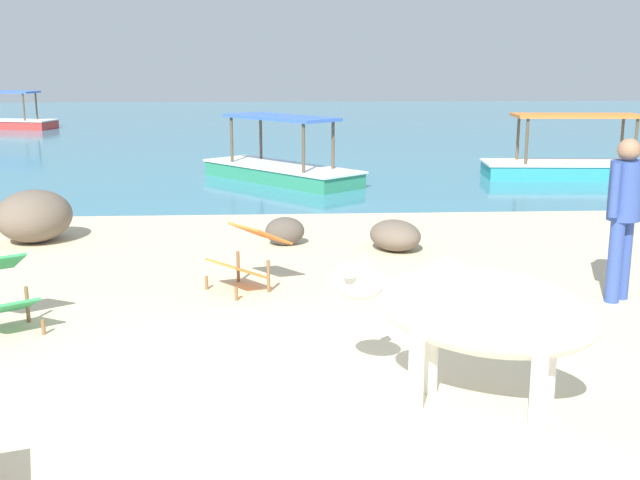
% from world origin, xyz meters
% --- Properties ---
extents(sand_beach, '(18.00, 14.00, 0.04)m').
position_xyz_m(sand_beach, '(0.00, 0.00, 0.02)').
color(sand_beach, beige).
rests_on(sand_beach, ground).
extents(water_surface, '(60.00, 36.00, 0.03)m').
position_xyz_m(water_surface, '(0.00, 22.00, 0.00)').
color(water_surface, teal).
rests_on(water_surface, ground).
extents(cow, '(1.83, 1.27, 1.07)m').
position_xyz_m(cow, '(1.27, -0.04, 0.74)').
color(cow, silver).
rests_on(cow, sand_beach).
extents(deck_chair_near, '(0.93, 0.90, 0.68)m').
position_xyz_m(deck_chair_near, '(-0.35, 3.00, 0.42)').
color(deck_chair_near, brown).
rests_on(deck_chair_near, sand_beach).
extents(person_standing, '(0.42, 0.35, 1.62)m').
position_xyz_m(person_standing, '(3.34, 2.36, 0.99)').
color(person_standing, '#334C99').
rests_on(person_standing, sand_beach).
extents(shore_rock_large, '(0.86, 0.92, 0.38)m').
position_xyz_m(shore_rock_large, '(1.43, 4.57, 0.23)').
color(shore_rock_large, '#6B5B4C').
rests_on(shore_rock_large, sand_beach).
extents(shore_rock_medium, '(0.53, 0.41, 0.36)m').
position_xyz_m(shore_rock_medium, '(0.05, 4.95, 0.22)').
color(shore_rock_medium, brown).
rests_on(shore_rock_medium, sand_beach).
extents(shore_rock_small, '(1.29, 1.33, 0.69)m').
position_xyz_m(shore_rock_small, '(-3.24, 5.31, 0.38)').
color(shore_rock_small, '#6B5B4C').
rests_on(shore_rock_small, sand_beach).
extents(boat_red, '(3.85, 2.08, 1.29)m').
position_xyz_m(boat_red, '(-9.55, 23.17, 0.29)').
color(boat_red, '#C63833').
rests_on(boat_red, water_surface).
extents(boat_teal, '(3.75, 1.43, 1.29)m').
position_xyz_m(boat_teal, '(6.05, 10.72, 0.29)').
color(boat_teal, teal).
rests_on(boat_teal, water_surface).
extents(boat_green, '(3.27, 3.54, 1.29)m').
position_xyz_m(boat_green, '(0.04, 10.56, 0.29)').
color(boat_green, '#338E66').
rests_on(boat_green, water_surface).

